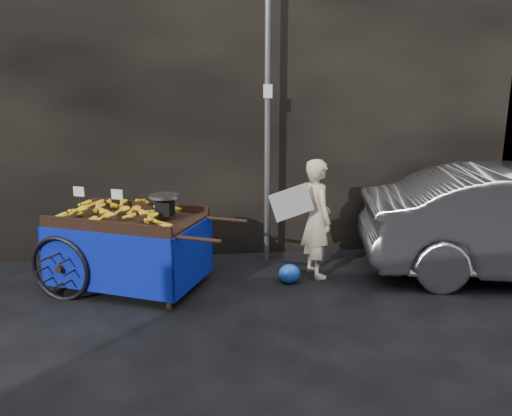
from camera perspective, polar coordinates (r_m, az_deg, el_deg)
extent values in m
plane|color=black|center=(6.11, 0.02, -10.03)|extent=(80.00, 80.00, 0.00)
cube|color=black|center=(8.16, -9.33, 13.81)|extent=(11.00, 2.00, 5.00)
cylinder|color=slate|center=(6.93, 1.28, 9.90)|extent=(0.08, 0.08, 4.00)
cube|color=white|center=(6.87, 1.36, 13.20)|extent=(0.12, 0.02, 0.18)
cube|color=black|center=(6.31, -14.41, -1.44)|extent=(2.01, 1.68, 0.06)
cube|color=black|center=(6.71, -12.19, 0.24)|extent=(1.58, 0.74, 0.11)
cube|color=black|center=(5.88, -17.04, -1.94)|extent=(1.58, 0.74, 0.11)
cube|color=black|center=(5.72, -9.99, -7.30)|extent=(0.07, 0.07, 0.86)
cube|color=black|center=(6.44, -6.46, -4.74)|extent=(0.07, 0.07, 0.86)
cylinder|color=black|center=(5.42, -6.65, -3.56)|extent=(0.51, 0.26, 0.04)
cylinder|color=black|center=(6.18, -3.39, -1.33)|extent=(0.51, 0.26, 0.04)
torus|color=black|center=(6.34, -21.50, -6.49)|extent=(0.76, 0.38, 0.80)
torus|color=black|center=(7.22, -15.75, -3.62)|extent=(0.76, 0.38, 0.80)
cylinder|color=black|center=(6.77, -18.44, -4.96)|extent=(0.54, 1.12, 0.05)
cube|color=#081A93|center=(5.98, -16.98, -6.11)|extent=(1.61, 0.74, 0.73)
cube|color=#081A93|center=(6.85, -11.83, -3.26)|extent=(1.61, 0.74, 0.73)
cube|color=#081A93|center=(6.89, -20.39, -3.75)|extent=(0.48, 1.03, 0.73)
cube|color=#081A93|center=(6.01, -7.12, -5.50)|extent=(0.48, 1.03, 0.73)
cube|color=black|center=(6.07, -10.38, -0.04)|extent=(0.24, 0.22, 0.17)
cylinder|color=silver|center=(6.04, -10.44, 1.35)|extent=(0.48, 0.48, 0.03)
cube|color=white|center=(6.46, -19.60, 1.78)|extent=(0.14, 0.07, 0.12)
cube|color=white|center=(6.16, -15.61, 1.51)|extent=(0.14, 0.07, 0.12)
imported|color=#C9B496|center=(6.55, 6.96, -1.21)|extent=(0.49, 0.64, 1.57)
cube|color=silver|center=(6.22, 4.08, 0.61)|extent=(0.59, 0.02, 0.50)
ellipsoid|color=blue|center=(6.46, 3.85, -7.51)|extent=(0.28, 0.22, 0.25)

